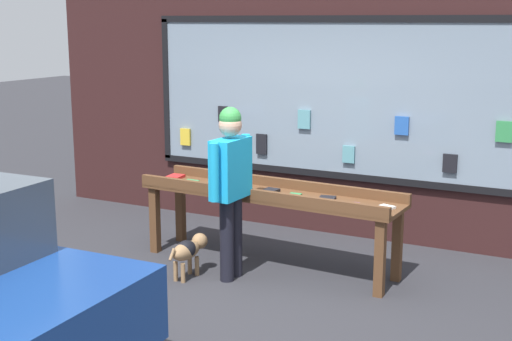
% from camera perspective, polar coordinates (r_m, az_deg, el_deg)
% --- Properties ---
extents(ground_plane, '(40.00, 40.00, 0.00)m').
position_cam_1_polar(ground_plane, '(6.86, -2.38, -9.84)').
color(ground_plane, '#2D2D33').
extents(shopfront_facade, '(7.68, 0.29, 3.68)m').
position_cam_1_polar(shopfront_facade, '(8.55, 5.77, 7.03)').
color(shopfront_facade, '#331919').
rests_on(shopfront_facade, ground_plane).
extents(display_table_main, '(2.86, 0.78, 0.89)m').
position_cam_1_polar(display_table_main, '(7.41, 1.05, -2.33)').
color(display_table_main, brown).
rests_on(display_table_main, ground_plane).
extents(person_browsing, '(0.24, 0.68, 1.73)m').
position_cam_1_polar(person_browsing, '(6.97, -2.04, -0.69)').
color(person_browsing, black).
rests_on(person_browsing, ground_plane).
extents(small_dog, '(0.21, 0.59, 0.41)m').
position_cam_1_polar(small_dog, '(7.22, -5.45, -6.34)').
color(small_dog, '#99724C').
rests_on(small_dog, ground_plane).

